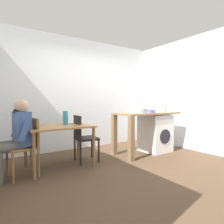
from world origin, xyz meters
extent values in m
plane|color=#4C3826|center=(0.00, 0.00, 0.00)|extent=(5.46, 5.46, 0.00)
cube|color=silver|center=(0.00, 1.75, 1.35)|extent=(4.60, 0.10, 2.70)
cube|color=silver|center=(2.15, 0.00, 1.35)|extent=(0.10, 3.80, 2.70)
cube|color=#9E7042|center=(-0.95, 0.58, 0.72)|extent=(1.10, 0.76, 0.03)
cylinder|color=brown|center=(-1.45, 0.25, 0.35)|extent=(0.05, 0.05, 0.71)
cylinder|color=brown|center=(-0.45, 0.25, 0.35)|extent=(0.05, 0.05, 0.71)
cylinder|color=brown|center=(-1.45, 0.91, 0.35)|extent=(0.05, 0.05, 0.71)
cylinder|color=brown|center=(-0.45, 0.91, 0.35)|extent=(0.05, 0.05, 0.71)
cube|color=olive|center=(-1.57, 0.48, 0.45)|extent=(0.44, 0.44, 0.04)
cube|color=olive|center=(-1.39, 0.50, 0.68)|extent=(0.08, 0.38, 0.45)
cylinder|color=olive|center=(-1.73, 0.28, 0.23)|extent=(0.04, 0.04, 0.45)
cylinder|color=olive|center=(-1.77, 0.64, 0.23)|extent=(0.04, 0.04, 0.45)
cylinder|color=olive|center=(-1.38, 0.32, 0.23)|extent=(0.04, 0.04, 0.45)
cylinder|color=olive|center=(-1.41, 0.68, 0.23)|extent=(0.04, 0.04, 0.45)
cube|color=black|center=(-0.40, 0.63, 0.45)|extent=(0.44, 0.44, 0.04)
cube|color=black|center=(-0.58, 0.65, 0.68)|extent=(0.08, 0.38, 0.45)
cylinder|color=black|center=(-0.20, 0.79, 0.23)|extent=(0.04, 0.04, 0.45)
cylinder|color=black|center=(-0.25, 0.43, 0.23)|extent=(0.04, 0.04, 0.45)
cylinder|color=black|center=(-0.56, 0.83, 0.23)|extent=(0.04, 0.04, 0.45)
cylinder|color=black|center=(-0.60, 0.47, 0.23)|extent=(0.04, 0.04, 0.45)
cylinder|color=#595651|center=(-1.74, 0.37, 0.50)|extent=(0.41, 0.18, 0.14)
cylinder|color=#595651|center=(-1.76, 0.55, 0.50)|extent=(0.41, 0.18, 0.14)
cube|color=#3F598C|center=(-1.57, 0.48, 0.75)|extent=(0.23, 0.36, 0.52)
cylinder|color=#3F598C|center=(-1.57, 0.27, 0.74)|extent=(0.20, 0.11, 0.31)
cylinder|color=#3F598C|center=(-1.62, 0.69, 0.74)|extent=(0.20, 0.11, 0.31)
sphere|color=tan|center=(-1.57, 0.48, 1.09)|extent=(0.21, 0.21, 0.21)
sphere|color=black|center=(-1.63, 0.47, 1.01)|extent=(0.12, 0.12, 0.12)
cube|color=olive|center=(1.03, 0.45, 0.90)|extent=(1.50, 0.68, 0.04)
cube|color=brown|center=(0.33, 0.16, 0.44)|extent=(0.10, 0.10, 0.88)
cube|color=brown|center=(0.33, 0.74, 0.44)|extent=(0.10, 0.10, 0.88)
cube|color=white|center=(1.29, 0.45, 0.43)|extent=(0.60, 0.60, 0.86)
cylinder|color=black|center=(1.29, 0.15, 0.39)|extent=(0.32, 0.02, 0.32)
cube|color=#B2B2B7|center=(1.29, 0.15, 0.80)|extent=(0.54, 0.01, 0.08)
cylinder|color=#9EA0A5|center=(0.77, 0.45, 0.97)|extent=(0.38, 0.38, 0.09)
cylinder|color=#B2B2B7|center=(0.77, 0.63, 1.06)|extent=(0.02, 0.02, 0.28)
cylinder|color=silver|center=(1.00, 0.69, 1.02)|extent=(0.07, 0.07, 0.19)
cone|color=silver|center=(1.00, 0.69, 1.14)|extent=(0.06, 0.06, 0.05)
cylinder|color=#262626|center=(1.00, 0.69, 1.17)|extent=(0.03, 0.03, 0.02)
cylinder|color=silver|center=(1.12, 0.64, 1.00)|extent=(0.07, 0.07, 0.17)
cone|color=silver|center=(1.12, 0.64, 1.11)|extent=(0.07, 0.07, 0.05)
cylinder|color=#262626|center=(1.12, 0.64, 1.14)|extent=(0.03, 0.03, 0.02)
cylinder|color=slate|center=(0.93, 0.25, 0.95)|extent=(0.22, 0.22, 0.06)
cylinder|color=#3D375B|center=(0.93, 0.25, 0.97)|extent=(0.18, 0.18, 0.03)
cylinder|color=gray|center=(1.66, 0.50, 0.99)|extent=(0.11, 0.11, 0.13)
cylinder|color=#99724C|center=(1.64, 0.51, 1.13)|extent=(0.01, 0.04, 0.18)
cylinder|color=#99724C|center=(1.68, 0.49, 1.13)|extent=(0.01, 0.05, 0.18)
cylinder|color=teal|center=(-0.80, 0.68, 0.86)|extent=(0.09, 0.09, 0.25)
cube|color=#B2B2B7|center=(0.98, 0.35, 0.92)|extent=(0.15, 0.06, 0.01)
cube|color=#262628|center=(0.98, 0.35, 0.92)|extent=(0.15, 0.06, 0.01)
camera|label=1|loc=(-2.10, -2.75, 1.16)|focal=31.37mm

